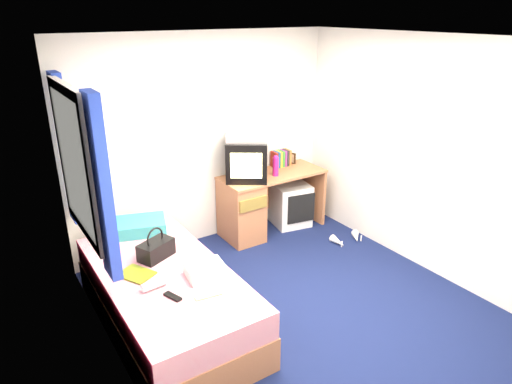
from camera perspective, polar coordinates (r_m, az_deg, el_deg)
ground at (r=4.46m, az=4.67°, el=-13.85°), size 3.40×3.40×0.00m
room_shell at (r=3.80m, az=5.34°, el=4.22°), size 3.40×3.40×3.40m
bed at (r=4.13m, az=-11.11°, el=-12.91°), size 1.01×2.00×0.54m
pillow at (r=4.67m, az=-14.74°, el=-4.18°), size 0.65×0.51×0.12m
desk at (r=5.52m, az=-0.40°, el=-1.52°), size 1.30×0.55×0.75m
storage_cube at (r=5.87m, az=4.30°, el=-1.52°), size 0.51×0.51×0.54m
crt_tv at (r=5.28m, az=-1.14°, el=4.05°), size 0.63×0.62×0.47m
vcr at (r=5.20m, az=-1.16°, el=6.97°), size 0.57×0.53×0.09m
book_row at (r=5.77m, az=3.15°, el=4.22°), size 0.24×0.13×0.20m
picture_frame at (r=5.90m, az=4.47°, el=4.27°), size 0.05×0.12×0.14m
pink_water_bottle at (r=5.42m, az=2.47°, el=3.19°), size 0.07×0.07×0.22m
aerosol_can at (r=5.44m, az=0.77°, el=3.04°), size 0.06×0.06×0.19m
handbag at (r=4.16m, az=-12.39°, el=-6.97°), size 0.36×0.29×0.29m
towel at (r=3.85m, az=-6.32°, el=-9.73°), size 0.34×0.29×0.10m
magazine at (r=3.99m, az=-14.74°, el=-9.89°), size 0.32×0.35×0.01m
water_bottle at (r=3.77m, az=-12.64°, el=-11.20°), size 0.21×0.09×0.07m
colour_swatch_fan at (r=3.62m, az=-5.97°, el=-12.74°), size 0.23×0.09×0.01m
remote_control at (r=3.64m, az=-10.37°, el=-12.73°), size 0.10×0.17×0.02m
window_assembly at (r=3.97m, az=-21.19°, el=3.09°), size 0.11×1.42×1.40m
white_heels at (r=5.59m, az=11.33°, el=-5.83°), size 0.42×0.26×0.09m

